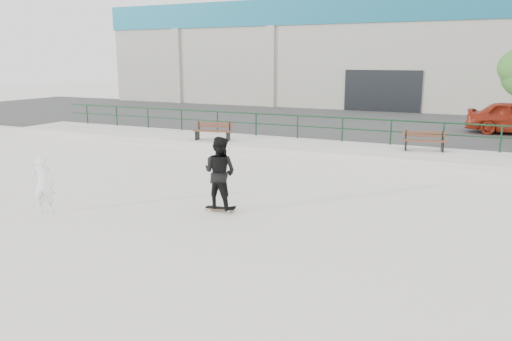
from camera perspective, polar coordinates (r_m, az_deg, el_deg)
The scene contains 10 objects.
ground at distance 12.20m, azimuth -8.87°, elevation -6.16°, with size 120.00×120.00×0.00m, color silver.
ledge at distance 20.45m, azimuth 6.08°, elevation 2.28°, with size 30.00×3.00×0.50m, color #B2AEA3.
parking_strip at distance 28.53m, azimuth 11.72°, elevation 5.02°, with size 60.00×14.00×0.50m, color #3A3A3A.
railing at distance 21.52m, azimuth 7.29°, elevation 5.44°, with size 28.00×0.06×1.03m.
commercial_building at distance 42.04m, azimuth 16.62°, elevation 13.04°, with size 44.20×16.33×8.00m.
bench_left at distance 21.48m, azimuth -4.94°, elevation 4.50°, with size 1.73×0.82×0.77m.
bench_right at distance 19.93m, azimuth 18.66°, elevation 3.21°, with size 1.65×0.78×0.73m.
skateboard at distance 13.13m, azimuth -4.09°, elevation -4.33°, with size 0.80×0.34×0.09m.
standing_skater at distance 12.89m, azimuth -4.16°, elevation -0.23°, with size 0.91×0.71×1.88m, color black.
seated_skater at distance 13.92m, azimuth -23.12°, elevation -1.41°, with size 0.56×0.37×1.53m, color white.
Camera 1 is at (6.54, -9.53, 3.89)m, focal length 35.00 mm.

